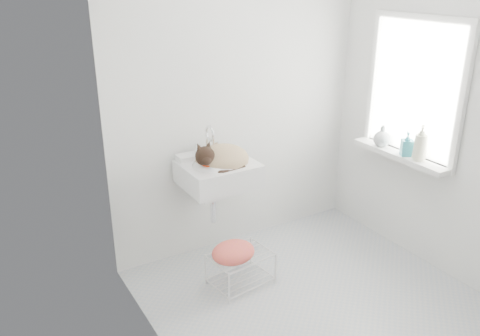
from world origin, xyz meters
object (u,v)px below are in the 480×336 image
bottle_a (418,160)px  bottle_c (381,146)px  wire_rack (241,266)px  sink (218,163)px  cat (220,158)px  bottle_b (406,155)px

bottle_a → bottle_c: 0.38m
wire_rack → bottle_c: bearing=0.7°
sink → bottle_c: sink is taller
cat → bottle_c: bearing=-4.3°
cat → wire_rack: bearing=-85.2°
cat → bottle_c: (1.32, -0.33, -0.04)m
bottle_b → cat: bearing=156.1°
cat → bottle_b: cat is taller
sink → wire_rack: size_ratio=1.27×
cat → wire_rack: size_ratio=1.06×
cat → sink: bearing=137.1°
bottle_b → bottle_c: size_ratio=1.06×
cat → bottle_a: bearing=-18.7°
cat → bottle_c: 1.36m
sink → bottle_b: size_ratio=2.91×
bottle_b → bottle_c: bottle_b is taller
sink → bottle_c: (1.33, -0.34, 0.00)m
bottle_a → bottle_c: size_ratio=1.32×
bottle_c → cat: bearing=166.2°
sink → bottle_b: bearing=-24.3°
sink → wire_rack: sink is taller
bottle_b → bottle_a: bearing=-90.0°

